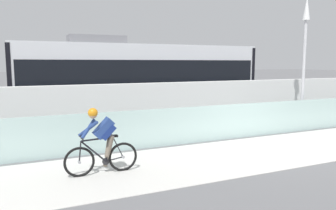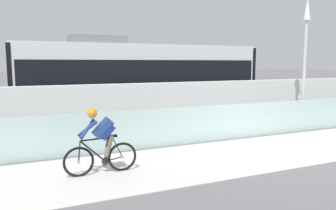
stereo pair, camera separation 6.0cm
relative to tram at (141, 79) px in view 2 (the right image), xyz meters
name	(u,v)px [view 2 (the right image)]	position (x,y,z in m)	size (l,w,h in m)	color
ground_plane	(275,150)	(1.89, -6.85, -1.89)	(200.00, 200.00, 0.00)	slate
bike_path_deck	(275,150)	(1.89, -6.85, -1.89)	(32.00, 3.20, 0.01)	silver
glass_parapet	(239,121)	(1.89, -5.00, -1.29)	(32.00, 0.05, 1.21)	silver
concrete_barrier_wall	(212,105)	(1.89, -3.20, -0.94)	(32.00, 0.36, 1.91)	white
tram_rail_near	(184,119)	(1.89, -0.72, -1.89)	(32.00, 0.08, 0.01)	#595654
tram_rail_far	(171,115)	(1.89, 0.72, -1.89)	(32.00, 0.08, 0.01)	#595654
tram	(141,79)	(0.00, 0.00, 0.00)	(11.06, 2.54, 3.81)	silver
cyclist_on_bike	(101,142)	(-3.43, -6.85, -1.11)	(1.77, 0.58, 1.61)	black
lamp_post_antenna	(305,46)	(5.18, -4.70, 1.40)	(0.28, 0.28, 5.20)	gray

